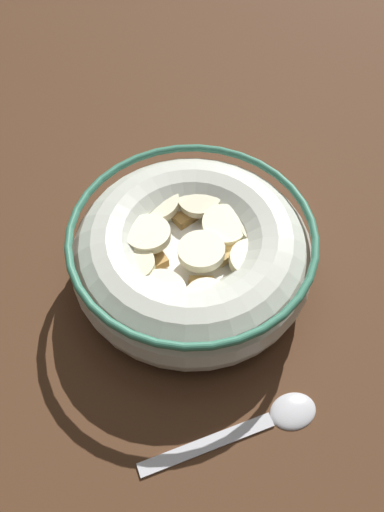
# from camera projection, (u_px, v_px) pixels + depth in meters

# --- Properties ---
(ground_plane) EXTENTS (1.25, 1.25, 0.02)m
(ground_plane) POSITION_uv_depth(u_px,v_px,m) (192.00, 283.00, 0.46)
(ground_plane) COLOR #472B19
(cereal_bowl) EXTENTS (0.19, 0.19, 0.06)m
(cereal_bowl) POSITION_uv_depth(u_px,v_px,m) (192.00, 254.00, 0.43)
(cereal_bowl) COLOR beige
(cereal_bowl) RESTS_ON ground_plane
(spoon) EXTENTS (0.10, 0.11, 0.01)m
(spoon) POSITION_uv_depth(u_px,v_px,m) (266.00, 420.00, 0.38)
(spoon) COLOR #B7B7BC
(spoon) RESTS_ON ground_plane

